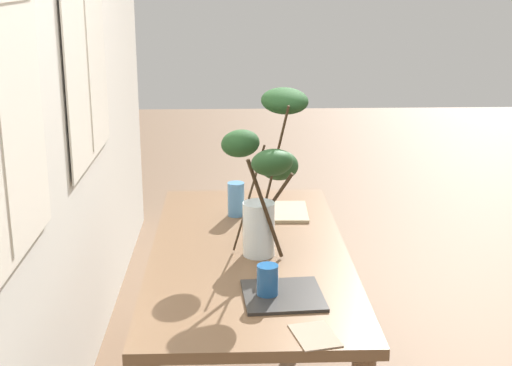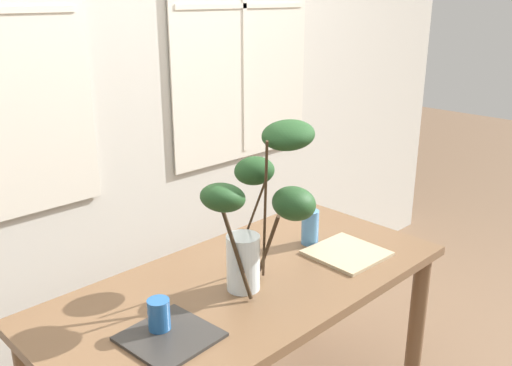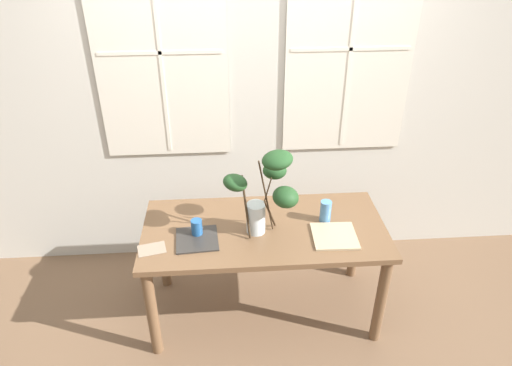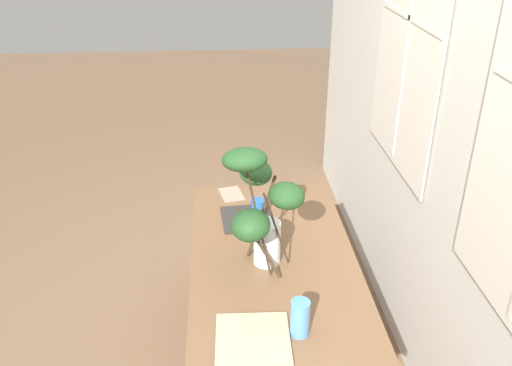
# 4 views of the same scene
# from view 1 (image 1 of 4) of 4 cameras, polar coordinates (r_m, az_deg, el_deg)

# --- Properties ---
(back_wall_with_windows) EXTENTS (4.95, 0.14, 2.80)m
(back_wall_with_windows) POSITION_cam_1_polar(r_m,az_deg,el_deg) (2.72, -17.20, 8.24)
(back_wall_with_windows) COLOR beige
(back_wall_with_windows) RESTS_ON ground
(dining_table) EXTENTS (1.57, 0.75, 0.73)m
(dining_table) POSITION_cam_1_polar(r_m,az_deg,el_deg) (2.84, -0.54, -7.26)
(dining_table) COLOR brown
(dining_table) RESTS_ON ground
(vase_with_branches) EXTENTS (0.51, 0.40, 0.63)m
(vase_with_branches) POSITION_cam_1_polar(r_m,az_deg,el_deg) (2.70, 0.89, 1.26)
(vase_with_branches) COLOR silver
(vase_with_branches) RESTS_ON dining_table
(drinking_glass_blue_left) EXTENTS (0.07, 0.07, 0.11)m
(drinking_glass_blue_left) POSITION_cam_1_polar(r_m,az_deg,el_deg) (2.38, 0.91, -7.75)
(drinking_glass_blue_left) COLOR #235693
(drinking_glass_blue_left) RESTS_ON dining_table
(drinking_glass_blue_right) EXTENTS (0.07, 0.07, 0.15)m
(drinking_glass_blue_right) POSITION_cam_1_polar(r_m,az_deg,el_deg) (3.15, -1.58, -1.28)
(drinking_glass_blue_right) COLOR #4C84BC
(drinking_glass_blue_right) RESTS_ON dining_table
(plate_square_left) EXTENTS (0.28, 0.28, 0.01)m
(plate_square_left) POSITION_cam_1_polar(r_m,az_deg,el_deg) (2.40, 2.14, -8.82)
(plate_square_left) COLOR #2D2B28
(plate_square_left) RESTS_ON dining_table
(plate_square_right) EXTENTS (0.28, 0.28, 0.01)m
(plate_square_right) POSITION_cam_1_polar(r_m,az_deg,el_deg) (3.21, 1.59, -2.27)
(plate_square_right) COLOR tan
(plate_square_right) RESTS_ON dining_table
(napkin_folded) EXTENTS (0.19, 0.15, 0.00)m
(napkin_folded) POSITION_cam_1_polar(r_m,az_deg,el_deg) (2.17, 4.65, -11.88)
(napkin_folded) COLOR gray
(napkin_folded) RESTS_ON dining_table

